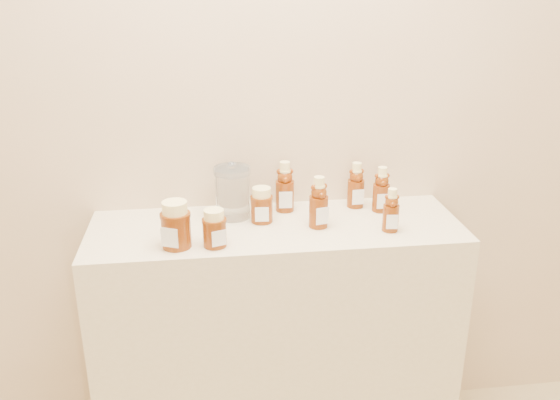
{
  "coord_description": "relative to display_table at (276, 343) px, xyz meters",
  "views": [
    {
      "loc": [
        -0.21,
        -0.18,
        1.67
      ],
      "look_at": [
        0.01,
        1.52,
        1.0
      ],
      "focal_mm": 38.0,
      "sensor_mm": 36.0,
      "label": 1
    }
  ],
  "objects": [
    {
      "name": "display_table",
      "position": [
        0.0,
        0.0,
        0.0
      ],
      "size": [
        1.2,
        0.4,
        0.9
      ],
      "primitive_type": "cube",
      "color": "beige",
      "rests_on": "ground"
    },
    {
      "name": "bear_bottle_back_mid",
      "position": [
        0.29,
        0.13,
        0.54
      ],
      "size": [
        0.06,
        0.06,
        0.18
      ],
      "primitive_type": null,
      "rotation": [
        0.0,
        0.0,
        0.06
      ],
      "color": "#5E2207",
      "rests_on": "display_table"
    },
    {
      "name": "bear_bottle_front_right",
      "position": [
        0.35,
        -0.08,
        0.53
      ],
      "size": [
        0.06,
        0.06,
        0.16
      ],
      "primitive_type": null,
      "rotation": [
        0.0,
        0.0,
        -0.12
      ],
      "color": "#5E2207",
      "rests_on": "display_table"
    },
    {
      "name": "wall_back",
      "position": [
        0.0,
        0.2,
        0.9
      ],
      "size": [
        3.5,
        0.02,
        2.7
      ],
      "primitive_type": "cube",
      "color": "tan",
      "rests_on": "ground"
    },
    {
      "name": "bear_bottle_back_right",
      "position": [
        0.37,
        0.08,
        0.54
      ],
      "size": [
        0.06,
        0.06,
        0.18
      ],
      "primitive_type": null,
      "rotation": [
        0.0,
        0.0,
        -0.03
      ],
      "color": "#5E2207",
      "rests_on": "display_table"
    },
    {
      "name": "honey_jar_left",
      "position": [
        -0.31,
        -0.11,
        0.52
      ],
      "size": [
        0.12,
        0.12,
        0.14
      ],
      "primitive_type": null,
      "rotation": [
        0.0,
        0.0,
        -0.43
      ],
      "color": "#5E2207",
      "rests_on": "display_table"
    },
    {
      "name": "glass_canister",
      "position": [
        -0.13,
        0.09,
        0.54
      ],
      "size": [
        0.14,
        0.14,
        0.19
      ],
      "primitive_type": null,
      "rotation": [
        0.0,
        0.0,
        -0.16
      ],
      "color": "white",
      "rests_on": "display_table"
    },
    {
      "name": "honey_jar_back",
      "position": [
        -0.04,
        0.04,
        0.51
      ],
      "size": [
        0.08,
        0.08,
        0.12
      ],
      "primitive_type": null,
      "rotation": [
        0.0,
        0.0,
        -0.08
      ],
      "color": "#5E2207",
      "rests_on": "display_table"
    },
    {
      "name": "bear_bottle_back_left",
      "position": [
        0.05,
        0.13,
        0.55
      ],
      "size": [
        0.07,
        0.07,
        0.2
      ],
      "primitive_type": null,
      "rotation": [
        0.0,
        0.0,
        -0.05
      ],
      "color": "#5E2207",
      "rests_on": "display_table"
    },
    {
      "name": "honey_jar_front",
      "position": [
        -0.2,
        -0.12,
        0.51
      ],
      "size": [
        0.09,
        0.09,
        0.12
      ],
      "primitive_type": null,
      "rotation": [
        0.0,
        0.0,
        0.33
      ],
      "color": "#5E2207",
      "rests_on": "display_table"
    },
    {
      "name": "bear_bottle_front_left",
      "position": [
        0.13,
        -0.02,
        0.54
      ],
      "size": [
        0.08,
        0.08,
        0.19
      ],
      "primitive_type": null,
      "rotation": [
        0.0,
        0.0,
        0.24
      ],
      "color": "#5E2207",
      "rests_on": "display_table"
    }
  ]
}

